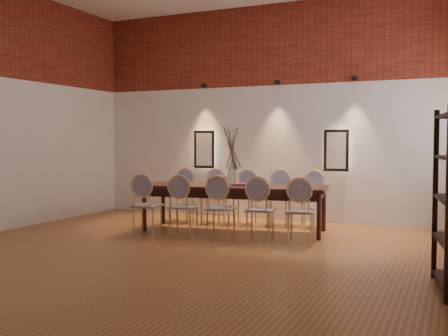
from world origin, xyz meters
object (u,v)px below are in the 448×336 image
at_px(chair_near_e, 301,211).
at_px(bowl, 221,180).
at_px(chair_near_a, 147,205).
at_px(chair_far_d, 278,199).
at_px(chair_near_c, 221,208).
at_px(dining_table, 234,208).
at_px(chair_near_d, 260,210).
at_px(chair_far_c, 245,197).
at_px(chair_far_a, 182,196).
at_px(chair_far_e, 313,200).
at_px(vase, 232,176).
at_px(chair_near_b, 183,207).
at_px(book, 242,184).
at_px(chair_far_b, 213,197).

bearing_deg(chair_near_e, bowl, 153.24).
distance_m(chair_near_a, chair_far_d, 2.34).
distance_m(chair_near_c, bowl, 0.83).
bearing_deg(dining_table, chair_near_d, -51.88).
relative_size(dining_table, chair_near_d, 3.16).
bearing_deg(chair_far_c, chair_far_a, -0.00).
relative_size(chair_far_e, vase, 3.13).
bearing_deg(chair_near_c, chair_far_a, 128.12).
xyz_separation_m(chair_far_a, bowl, (1.08, -0.66, 0.37)).
height_order(chair_near_b, chair_near_e, same).
xyz_separation_m(chair_near_c, chair_far_a, (-1.39, 1.33, 0.00)).
bearing_deg(chair_near_b, chair_far_a, 111.42).
height_order(chair_far_c, book, chair_far_c).
bearing_deg(chair_near_b, chair_near_c, -0.00).
relative_size(chair_near_a, book, 3.62).
xyz_separation_m(chair_near_d, chair_far_a, (-1.98, 1.25, 0.00)).
xyz_separation_m(dining_table, vase, (-0.03, -0.00, 0.53)).
bearing_deg(chair_far_c, chair_far_e, 180.00).
height_order(chair_near_c, chair_near_e, same).
distance_m(dining_table, chair_far_a, 1.41).
bearing_deg(bowl, chair_near_b, -110.08).
bearing_deg(chair_near_a, chair_far_c, 51.88).
xyz_separation_m(chair_near_a, chair_far_a, (-0.22, 1.50, 0.00)).
distance_m(chair_near_d, chair_near_e, 0.59).
distance_m(chair_near_b, chair_far_d, 1.93).
xyz_separation_m(chair_far_b, bowl, (0.49, -0.75, 0.37)).
height_order(chair_near_c, chair_far_a, same).
distance_m(chair_near_d, chair_far_a, 2.34).
xyz_separation_m(dining_table, bowl, (-0.20, -0.08, 0.46)).
distance_m(chair_near_b, chair_near_e, 1.78).
xyz_separation_m(chair_near_e, chair_far_b, (-1.98, 1.25, 0.00)).
height_order(chair_far_a, chair_far_d, same).
xyz_separation_m(chair_far_b, chair_far_d, (1.18, 0.17, 0.00)).
bearing_deg(chair_near_e, chair_far_d, 111.42).
height_order(chair_far_e, book, chair_far_e).
distance_m(chair_far_e, vase, 1.50).
xyz_separation_m(chair_far_a, vase, (1.25, -0.59, 0.43)).
xyz_separation_m(bowl, book, (0.33, 0.11, -0.07)).
height_order(chair_near_d, chair_far_b, same).
bearing_deg(chair_near_e, chair_near_b, 180.00).
bearing_deg(chair_near_c, bowl, 106.84).
distance_m(chair_near_b, vase, 1.04).
distance_m(chair_near_d, chair_far_c, 1.63).
xyz_separation_m(chair_near_a, chair_far_e, (2.14, 1.84, 0.00)).
relative_size(dining_table, vase, 9.91).
bearing_deg(chair_far_e, chair_near_b, 40.35).
relative_size(chair_near_b, chair_near_e, 1.00).
bearing_deg(chair_far_b, chair_far_a, -0.00).
xyz_separation_m(chair_near_b, chair_far_b, (-0.22, 1.50, 0.00)).
relative_size(chair_far_a, vase, 3.13).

